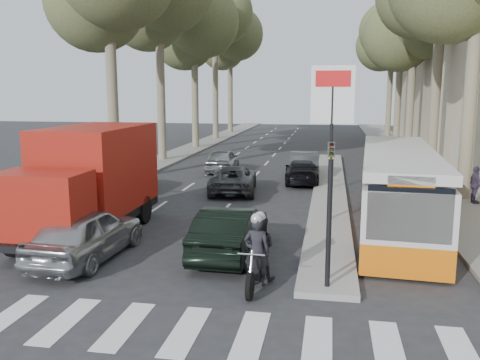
# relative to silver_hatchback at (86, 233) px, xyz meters

# --- Properties ---
(ground) EXTENTS (120.00, 120.00, 0.00)m
(ground) POSITION_rel_silver_hatchback_xyz_m (3.50, 0.24, -0.76)
(ground) COLOR #28282B
(ground) RESTS_ON ground
(sidewalk_right) EXTENTS (3.20, 70.00, 0.12)m
(sidewalk_right) POSITION_rel_silver_hatchback_xyz_m (12.10, 25.24, -0.70)
(sidewalk_right) COLOR gray
(sidewalk_right) RESTS_ON ground
(median_left) EXTENTS (2.40, 64.00, 0.12)m
(median_left) POSITION_rel_silver_hatchback_xyz_m (-4.50, 28.24, -0.70)
(median_left) COLOR gray
(median_left) RESTS_ON ground
(traffic_island) EXTENTS (1.50, 26.00, 0.16)m
(traffic_island) POSITION_rel_silver_hatchback_xyz_m (6.75, 11.24, -0.68)
(traffic_island) COLOR gray
(traffic_island) RESTS_ON ground
(building_far) EXTENTS (11.00, 20.00, 16.00)m
(building_far) POSITION_rel_silver_hatchback_xyz_m (19.00, 34.24, 7.24)
(building_far) COLOR #B7A88E
(building_far) RESTS_ON ground
(billboard) EXTENTS (1.50, 12.10, 5.60)m
(billboard) POSITION_rel_silver_hatchback_xyz_m (6.75, 5.24, 2.95)
(billboard) COLOR yellow
(billboard) RESTS_ON ground
(traffic_light_island) EXTENTS (0.16, 0.41, 3.60)m
(traffic_light_island) POSITION_rel_silver_hatchback_xyz_m (6.75, -1.26, 1.73)
(traffic_light_island) COLOR black
(traffic_light_island) RESTS_ON ground
(tree_l_c) EXTENTS (7.40, 7.20, 13.71)m
(tree_l_c) POSITION_rel_silver_hatchback_xyz_m (-4.27, 28.35, 9.28)
(tree_l_c) COLOR #6B604C
(tree_l_c) RESTS_ON ground
(tree_l_d) EXTENTS (7.40, 7.20, 15.66)m
(tree_l_d) POSITION_rel_silver_hatchback_xyz_m (-4.37, 36.35, 11.00)
(tree_l_d) COLOR #6B604C
(tree_l_d) RESTS_ON ground
(tree_l_e) EXTENTS (7.40, 7.20, 14.49)m
(tree_l_e) POSITION_rel_silver_hatchback_xyz_m (-4.47, 44.35, 9.97)
(tree_l_e) COLOR #6B604C
(tree_l_e) RESTS_ON ground
(tree_r_c) EXTENTS (7.40, 7.20, 13.32)m
(tree_r_c) POSITION_rel_silver_hatchback_xyz_m (12.53, 26.35, 8.93)
(tree_r_c) COLOR #6B604C
(tree_r_c) RESTS_ON ground
(tree_r_d) EXTENTS (7.40, 7.20, 14.88)m
(tree_r_d) POSITION_rel_silver_hatchback_xyz_m (12.63, 34.35, 10.31)
(tree_r_d) COLOR #6B604C
(tree_r_d) RESTS_ON ground
(tree_r_e) EXTENTS (7.40, 7.20, 14.10)m
(tree_r_e) POSITION_rel_silver_hatchback_xyz_m (12.73, 42.35, 9.62)
(tree_r_e) COLOR #6B604C
(tree_r_e) RESTS_ON ground
(silver_hatchback) EXTENTS (2.01, 4.53, 1.52)m
(silver_hatchback) POSITION_rel_silver_hatchback_xyz_m (0.00, 0.00, 0.00)
(silver_hatchback) COLOR #A6A9AE
(silver_hatchback) RESTS_ON ground
(dark_hatchback) EXTENTS (1.63, 4.39, 1.43)m
(dark_hatchback) POSITION_rel_silver_hatchback_xyz_m (3.93, 1.12, -0.04)
(dark_hatchback) COLOR black
(dark_hatchback) RESTS_ON ground
(queue_car_a) EXTENTS (2.59, 4.72, 1.25)m
(queue_car_a) POSITION_rel_silver_hatchback_xyz_m (2.25, 10.33, -0.13)
(queue_car_a) COLOR #44474A
(queue_car_a) RESTS_ON ground
(queue_car_b) EXTENTS (1.99, 4.28, 1.21)m
(queue_car_b) POSITION_rel_silver_hatchback_xyz_m (5.30, 13.24, -0.15)
(queue_car_b) COLOR black
(queue_car_b) RESTS_ON ground
(queue_car_c) EXTENTS (1.87, 4.19, 1.40)m
(queue_car_c) POSITION_rel_silver_hatchback_xyz_m (0.48, 16.14, -0.06)
(queue_car_c) COLOR #94979B
(queue_car_c) RESTS_ON ground
(queue_car_d) EXTENTS (1.82, 4.44, 1.43)m
(queue_car_d) POSITION_rel_silver_hatchback_xyz_m (5.30, 15.24, -0.04)
(queue_car_d) COLOR #494B50
(queue_car_d) RESTS_ON ground
(queue_car_e) EXTENTS (2.52, 4.98, 1.39)m
(queue_car_e) POSITION_rel_silver_hatchback_xyz_m (-2.80, 9.24, -0.06)
(queue_car_e) COLOR black
(queue_car_e) RESTS_ON ground
(red_truck) EXTENTS (2.58, 6.69, 3.56)m
(red_truck) POSITION_rel_silver_hatchback_xyz_m (-1.01, 2.33, 1.13)
(red_truck) COLOR black
(red_truck) RESTS_ON ground
(city_bus) EXTENTS (3.03, 10.71, 2.79)m
(city_bus) POSITION_rel_silver_hatchback_xyz_m (9.05, 4.96, 0.71)
(city_bus) COLOR orange
(city_bus) RESTS_ON ground
(motorcycle) EXTENTS (0.80, 2.20, 1.87)m
(motorcycle) POSITION_rel_silver_hatchback_xyz_m (5.06, -1.02, 0.09)
(motorcycle) COLOR black
(motorcycle) RESTS_ON ground
(pedestrian_near) EXTENTS (0.57, 0.97, 1.56)m
(pedestrian_near) POSITION_rel_silver_hatchback_xyz_m (12.69, 9.16, 0.14)
(pedestrian_near) COLOR #40344F
(pedestrian_near) RESTS_ON sidewalk_right
(pedestrian_far) EXTENTS (1.29, 1.29, 1.96)m
(pedestrian_far) POSITION_rel_silver_hatchback_xyz_m (13.50, 13.65, 0.34)
(pedestrian_far) COLOR #68564E
(pedestrian_far) RESTS_ON sidewalk_right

